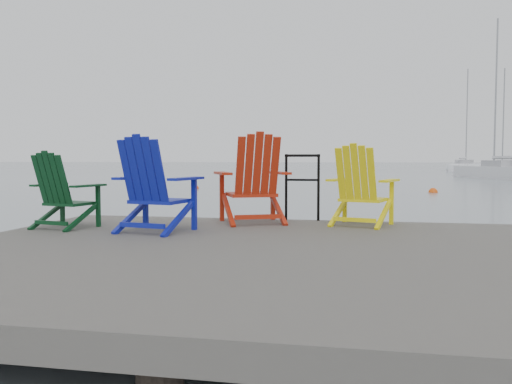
% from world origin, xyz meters
% --- Properties ---
extents(ground, '(400.00, 400.00, 0.00)m').
position_xyz_m(ground, '(0.00, 0.00, 0.00)').
color(ground, slate).
rests_on(ground, ground).
extents(dock, '(6.00, 5.00, 1.40)m').
position_xyz_m(dock, '(0.00, 0.00, 0.35)').
color(dock, '#312E2C').
rests_on(dock, ground).
extents(handrail, '(0.48, 0.04, 0.90)m').
position_xyz_m(handrail, '(0.25, 2.45, 1.04)').
color(handrail, black).
rests_on(handrail, dock).
extents(chair_green, '(0.81, 0.77, 0.90)m').
position_xyz_m(chair_green, '(-2.47, 1.02, 0.95)').
color(chair_green, black).
rests_on(chair_green, dock).
extents(chair_blue, '(0.95, 0.90, 1.07)m').
position_xyz_m(chair_blue, '(-1.28, 0.92, 1.04)').
color(chair_blue, '#0E1997').
rests_on(chair_blue, dock).
extents(chair_red, '(1.10, 1.06, 1.13)m').
position_xyz_m(chair_red, '(-0.33, 1.96, 1.07)').
color(chair_red, '#A7200C').
rests_on(chair_red, dock).
extents(chair_yellow, '(0.93, 0.88, 0.99)m').
position_xyz_m(chair_yellow, '(1.03, 1.98, 1.00)').
color(chair_yellow, yellow).
rests_on(chair_yellow, dock).
extents(sailboat_near, '(4.63, 8.41, 11.30)m').
position_xyz_m(sailboat_near, '(10.21, 35.11, 0.36)').
color(sailboat_near, silver).
rests_on(sailboat_near, ground).
extents(sailboat_mid, '(4.99, 8.61, 11.58)m').
position_xyz_m(sailboat_mid, '(12.23, 58.77, 0.36)').
color(sailboat_mid, white).
rests_on(sailboat_mid, ground).
extents(sailboat_far, '(7.38, 1.95, 10.31)m').
position_xyz_m(sailboat_far, '(14.70, 51.15, 0.36)').
color(sailboat_far, white).
rests_on(sailboat_far, ground).
extents(buoy_a, '(0.36, 0.36, 0.36)m').
position_xyz_m(buoy_a, '(3.81, 17.49, 0.00)').
color(buoy_a, '#E24D0D').
rests_on(buoy_a, ground).
extents(buoy_b, '(0.37, 0.37, 0.37)m').
position_xyz_m(buoy_b, '(-6.29, 18.23, 0.00)').
color(buoy_b, '#D43E0C').
rests_on(buoy_b, ground).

